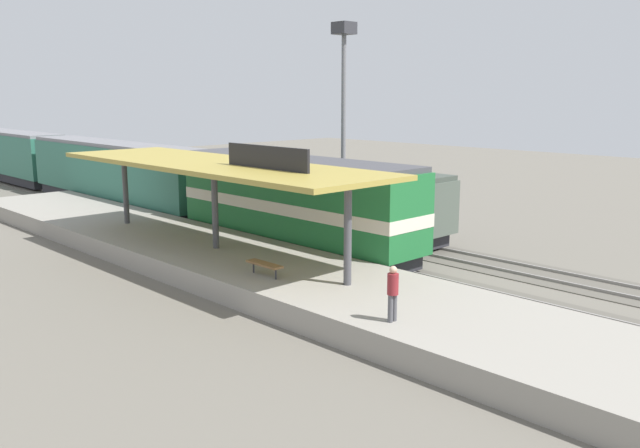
{
  "coord_description": "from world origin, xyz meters",
  "views": [
    {
      "loc": [
        -21.21,
        -23.75,
        7.58
      ],
      "look_at": [
        -1.38,
        -3.27,
        2.0
      ],
      "focal_mm": 37.36,
      "sensor_mm": 36.0,
      "label": 1
    }
  ],
  "objects": [
    {
      "name": "platform",
      "position": [
        -4.6,
        0.0,
        0.45
      ],
      "size": [
        6.0,
        44.0,
        0.9
      ],
      "primitive_type": "cube",
      "color": "gray",
      "rests_on": "ground"
    },
    {
      "name": "person_waiting",
      "position": [
        -6.47,
        -11.63,
        1.85
      ],
      "size": [
        0.34,
        0.34,
        1.71
      ],
      "color": "#4C4C51",
      "rests_on": "platform"
    },
    {
      "name": "freight_car",
      "position": [
        4.6,
        0.54,
        1.97
      ],
      "size": [
        2.8,
        12.0,
        3.54
      ],
      "color": "#28282D",
      "rests_on": "track_far"
    },
    {
      "name": "track_far",
      "position": [
        4.6,
        0.0,
        0.03
      ],
      "size": [
        3.2,
        110.0,
        0.16
      ],
      "color": "#565249",
      "rests_on": "ground"
    },
    {
      "name": "track_near",
      "position": [
        0.0,
        0.0,
        0.03
      ],
      "size": [
        3.2,
        110.0,
        0.16
      ],
      "color": "#565249",
      "rests_on": "ground"
    },
    {
      "name": "light_mast",
      "position": [
        7.8,
        4.19,
        8.4
      ],
      "size": [
        1.1,
        1.1,
        11.7
      ],
      "color": "slate",
      "rests_on": "ground"
    },
    {
      "name": "station_canopy",
      "position": [
        -4.6,
        -0.09,
        4.53
      ],
      "size": [
        5.2,
        18.0,
        4.7
      ],
      "color": "#47474C",
      "rests_on": "platform"
    },
    {
      "name": "passenger_carriage_front",
      "position": [
        0.0,
        17.93,
        2.31
      ],
      "size": [
        2.9,
        20.0,
        4.24
      ],
      "color": "#28282D",
      "rests_on": "track_near"
    },
    {
      "name": "ground_plane",
      "position": [
        2.0,
        0.0,
        0.0
      ],
      "size": [
        120.0,
        120.0,
        0.0
      ],
      "primitive_type": "plane",
      "color": "#666056"
    },
    {
      "name": "platform_bench",
      "position": [
        -6.0,
        -5.06,
        1.34
      ],
      "size": [
        0.44,
        1.7,
        0.5
      ],
      "color": "#333338",
      "rests_on": "platform"
    },
    {
      "name": "locomotive",
      "position": [
        0.0,
        -0.07,
        2.41
      ],
      "size": [
        2.93,
        14.43,
        4.44
      ],
      "color": "#28282D",
      "rests_on": "track_near"
    },
    {
      "name": "passenger_carriage_rear",
      "position": [
        0.0,
        38.73,
        2.31
      ],
      "size": [
        2.9,
        20.0,
        4.24
      ],
      "color": "#28282D",
      "rests_on": "track_near"
    }
  ]
}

